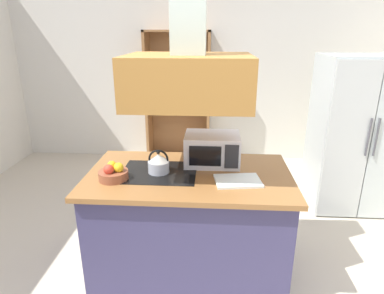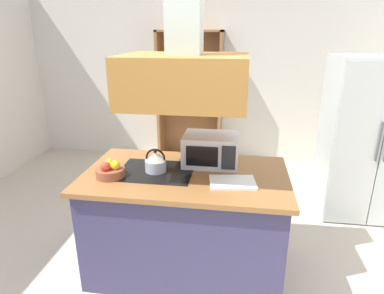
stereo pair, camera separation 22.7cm
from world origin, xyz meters
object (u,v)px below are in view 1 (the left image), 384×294
Objects in this scene: refrigerator at (356,134)px; microwave at (212,149)px; kettle at (159,163)px; dish_cabinet at (178,106)px; fruit_bowl at (113,173)px; cutting_board at (238,181)px.

refrigerator is 3.79× the size of microwave.
kettle is at bearing -152.21° from microwave.
microwave is (0.54, -2.34, 0.14)m from dish_cabinet.
fruit_bowl is (-0.75, -0.38, -0.08)m from microwave.
refrigerator is at bearing 32.79° from microwave.
microwave is (-0.20, 0.36, 0.12)m from cutting_board.
cutting_board is at bearing -135.37° from refrigerator.
refrigerator is 9.07× the size of kettle.
microwave is (0.43, 0.22, 0.05)m from kettle.
fruit_bowl is at bearing -154.70° from kettle.
dish_cabinet is 5.87× the size of cutting_board.
refrigerator is at bearing 31.80° from kettle.
kettle is (0.11, -2.57, 0.09)m from dish_cabinet.
dish_cabinet is at bearing 149.05° from refrigerator.
dish_cabinet is at bearing 92.50° from kettle.
cutting_board is at bearing -74.77° from dish_cabinet.
refrigerator reaches higher than cutting_board.
dish_cabinet is at bearing 105.23° from cutting_board.
dish_cabinet is 10.39× the size of kettle.
microwave is at bearing 26.72° from fruit_bowl.
fruit_bowl is at bearing -178.99° from cutting_board.
cutting_board is (0.62, -0.14, -0.07)m from kettle.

